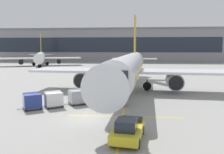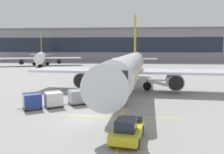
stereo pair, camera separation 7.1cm
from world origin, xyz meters
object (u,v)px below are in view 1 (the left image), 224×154
at_px(ground_crew_by_loader, 97,94).
at_px(safety_cone_nose_mark, 91,90).
at_px(belt_loader, 96,93).
at_px(safety_cone_engine_keepout, 79,88).
at_px(pushback_tug, 128,130).
at_px(safety_cone_wingtip, 75,90).
at_px(baggage_cart_lead, 77,97).
at_px(baggage_cart_second, 54,99).
at_px(baggage_cart_third, 32,101).
at_px(ground_crew_marshaller, 83,94).
at_px(ground_crew_wingwalker, 71,96).
at_px(distant_airplane, 40,57).
at_px(parked_airplane, 128,68).
at_px(ground_crew_by_carts, 99,96).

bearing_deg(ground_crew_by_loader, safety_cone_nose_mark, 106.73).
distance_m(belt_loader, safety_cone_engine_keepout, 8.26).
distance_m(pushback_tug, safety_cone_wingtip, 20.76).
bearing_deg(baggage_cart_lead, belt_loader, 58.25).
bearing_deg(baggage_cart_second, ground_crew_by_loader, 38.91).
bearing_deg(baggage_cart_third, baggage_cart_lead, 31.08).
distance_m(baggage_cart_second, ground_crew_marshaller, 4.21).
bearing_deg(baggage_cart_third, safety_cone_wingtip, 77.81).
height_order(ground_crew_wingwalker, distant_airplane, distant_airplane).
height_order(ground_crew_wingwalker, safety_cone_wingtip, ground_crew_wingwalker).
distance_m(belt_loader, distant_airplane, 65.71).
relative_size(ground_crew_wingwalker, distant_airplane, 0.05).
bearing_deg(baggage_cart_second, parked_airplane, 53.67).
xyz_separation_m(ground_crew_marshaller, safety_cone_wingtip, (-2.74, 6.54, -0.62)).
bearing_deg(ground_crew_by_carts, ground_crew_marshaller, 155.19).
height_order(ground_crew_by_carts, ground_crew_marshaller, same).
bearing_deg(safety_cone_engine_keepout, parked_airplane, -1.57).
xyz_separation_m(ground_crew_marshaller, ground_crew_wingwalker, (-1.40, -0.99, 0.00)).
height_order(belt_loader, safety_cone_engine_keepout, belt_loader).
bearing_deg(ground_crew_by_loader, safety_cone_engine_keepout, 118.45).
distance_m(ground_crew_by_carts, safety_cone_wingtip, 9.03).
height_order(ground_crew_by_loader, safety_cone_wingtip, ground_crew_by_loader).
relative_size(ground_crew_by_loader, safety_cone_engine_keepout, 2.44).
xyz_separation_m(belt_loader, distant_airplane, (-31.28, 57.73, 2.56)).
bearing_deg(baggage_cart_third, parked_airplane, 50.00).
distance_m(baggage_cart_second, pushback_tug, 12.86).
bearing_deg(ground_crew_by_carts, safety_cone_wingtip, 123.10).
bearing_deg(parked_airplane, safety_cone_wingtip, -166.24).
relative_size(baggage_cart_lead, safety_cone_engine_keepout, 3.79).
distance_m(safety_cone_wingtip, safety_cone_nose_mark, 2.57).
distance_m(baggage_cart_lead, ground_crew_wingwalker, 1.02).
distance_m(belt_loader, pushback_tug, 14.70).
bearing_deg(ground_crew_by_carts, safety_cone_engine_keepout, 116.40).
bearing_deg(ground_crew_marshaller, safety_cone_nose_mark, 92.15).
xyz_separation_m(belt_loader, safety_cone_nose_mark, (-1.72, 5.59, -0.49)).
bearing_deg(safety_cone_nose_mark, distant_airplane, 119.55).
bearing_deg(pushback_tug, belt_loader, 108.35).
height_order(baggage_cart_third, ground_crew_by_loader, baggage_cart_third).
distance_m(baggage_cart_second, safety_cone_nose_mark, 10.68).
bearing_deg(safety_cone_engine_keepout, baggage_cart_lead, -77.71).
relative_size(safety_cone_engine_keepout, distant_airplane, 0.02).
xyz_separation_m(parked_airplane, baggage_cart_lead, (-6.13, -10.00, -2.78)).
bearing_deg(ground_crew_by_carts, baggage_cart_lead, -171.44).
bearing_deg(ground_crew_by_loader, baggage_cart_lead, -136.29).
bearing_deg(distant_airplane, ground_crew_by_loader, -61.77).
distance_m(ground_crew_marshaller, safety_cone_wingtip, 7.11).
distance_m(ground_crew_by_carts, safety_cone_engine_keepout, 10.99).
height_order(ground_crew_by_loader, distant_airplane, distant_airplane).
bearing_deg(safety_cone_wingtip, belt_loader, -49.13).
xyz_separation_m(ground_crew_by_loader, ground_crew_by_carts, (0.47, -1.69, 0.00)).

